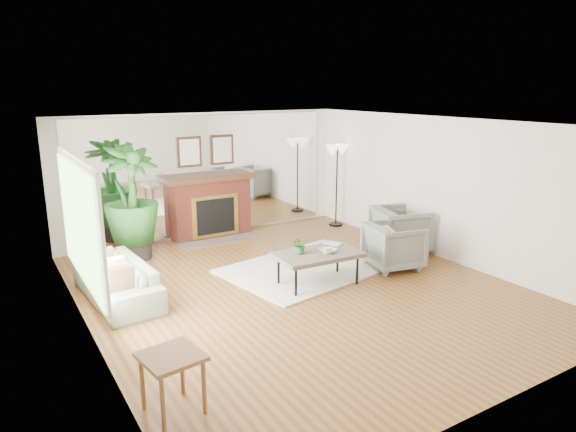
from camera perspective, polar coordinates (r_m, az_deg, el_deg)
ground at (r=7.93m, az=1.09°, el=-8.04°), size 7.00×7.00×0.00m
wall_left at (r=6.49m, az=-21.71°, el=-2.48°), size 0.02×7.00×2.50m
wall_right at (r=9.46m, az=16.59°, el=2.95°), size 0.02×7.00×2.50m
wall_back at (r=10.59m, az=-9.13°, el=4.51°), size 6.00×0.02×2.50m
mirror_panel at (r=10.57m, az=-9.09°, el=4.50°), size 5.40×0.04×2.40m
window_panel at (r=6.85m, az=-22.14°, el=-0.81°), size 0.04×2.40×1.50m
fireplace at (r=10.50m, az=-8.52°, el=1.16°), size 1.85×0.83×2.05m
area_rug at (r=8.75m, az=2.20°, el=-5.77°), size 2.98×2.36×0.03m
coffee_table at (r=7.92m, az=3.38°, el=-4.38°), size 1.35×0.83×0.52m
sofa at (r=7.84m, az=-18.52°, el=-6.86°), size 0.89×1.99×0.57m
armchair_back at (r=9.73m, az=12.38°, el=-1.48°), size 1.16×1.15×0.85m
armchair_front at (r=8.85m, az=11.69°, el=-3.26°), size 1.01×0.99×0.78m
side_table at (r=5.07m, az=-12.80°, el=-15.74°), size 0.60×0.60×0.60m
potted_ficus at (r=9.38m, az=-17.06°, el=1.85°), size 1.21×1.21×2.05m
floor_lamp at (r=11.16m, az=5.50°, el=6.56°), size 0.58×0.32×1.79m
tabletop_plant at (r=7.81m, az=1.37°, el=-3.19°), size 0.28×0.25×0.28m
fruit_bowl at (r=7.90m, az=4.44°, el=-3.87°), size 0.26×0.26×0.06m
book at (r=8.24m, az=4.69°, el=-3.26°), size 0.28×0.32×0.02m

